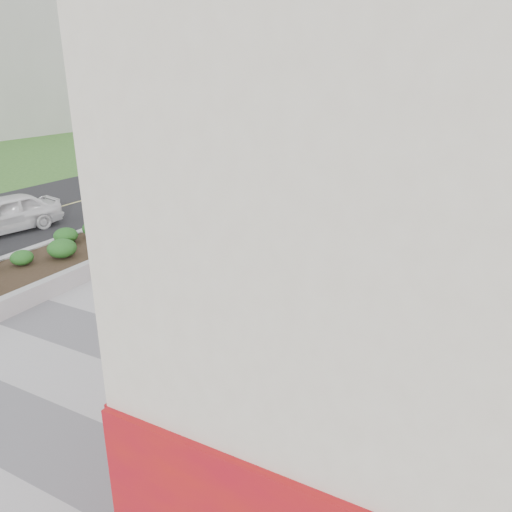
# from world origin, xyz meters

# --- Properties ---
(ground) EXTENTS (160.00, 160.00, 0.00)m
(ground) POSITION_xyz_m (0.00, 0.00, 0.00)
(ground) COLOR gray
(ground) RESTS_ON ground
(walkway) EXTENTS (8.00, 36.00, 0.01)m
(walkway) POSITION_xyz_m (0.00, 3.00, 0.01)
(walkway) COLOR #A8A8AD
(walkway) RESTS_ON ground
(planter) EXTENTS (3.00, 18.00, 0.90)m
(planter) POSITION_xyz_m (-5.50, 7.00, 0.42)
(planter) COLOR #9E9EA0
(planter) RESTS_ON ground
(street) EXTENTS (10.00, 40.00, 0.00)m
(street) POSITION_xyz_m (-12.00, 7.00, 0.00)
(street) COLOR black
(street) RESTS_ON ground
(traffic_signal_near) EXTENTS (0.33, 0.28, 4.20)m
(traffic_signal_near) POSITION_xyz_m (-7.23, 17.50, 2.76)
(traffic_signal_near) COLOR black
(traffic_signal_near) RESTS_ON ground
(traffic_signal_far) EXTENTS (0.33, 0.28, 4.20)m
(traffic_signal_far) POSITION_xyz_m (-16.43, 17.00, 2.76)
(traffic_signal_far) COLOR black
(traffic_signal_far) RESTS_ON ground
(distant_bldg_north_l) EXTENTS (16.00, 12.00, 20.00)m
(distant_bldg_north_l) POSITION_xyz_m (-5.00, 55.00, 10.00)
(distant_bldg_north_l) COLOR #ADAAA3
(distant_bldg_north_l) RESTS_ON ground
(manhole_cover) EXTENTS (0.44, 0.44, 0.01)m
(manhole_cover) POSITION_xyz_m (0.50, 3.00, 0.00)
(manhole_cover) COLOR #595654
(manhole_cover) RESTS_ON ground
(skateboarder) EXTENTS (0.57, 0.74, 1.52)m
(skateboarder) POSITION_xyz_m (-0.33, 6.16, 0.77)
(skateboarder) COLOR beige
(skateboarder) RESTS_ON ground
(car_white) EXTENTS (2.63, 4.67, 1.50)m
(car_white) POSITION_xyz_m (-10.69, 6.26, 0.75)
(car_white) COLOR white
(car_white) RESTS_ON ground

